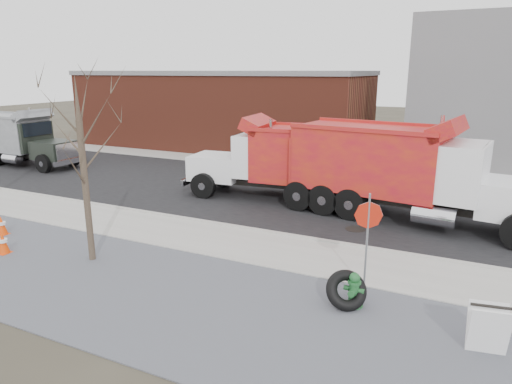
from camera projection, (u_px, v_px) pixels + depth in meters
The scene contains 17 objects.
ground at pixel (234, 247), 14.01m from camera, with size 120.00×120.00×0.00m, color #383328.
gravel_verge at pixel (165, 296), 10.96m from camera, with size 60.00×5.00×0.03m, color gray.
sidewalk at pixel (238, 244), 14.22m from camera, with size 60.00×2.50×0.06m, color #9E9B93.
curb at pixel (256, 230), 15.35m from camera, with size 60.00×0.15×0.11m, color #9E9B93.
road at pixel (303, 197), 19.51m from camera, with size 60.00×9.40×0.02m, color black.
far_sidewalk at pixel (339, 171), 24.47m from camera, with size 60.00×2.00×0.06m, color #9E9B93.
building_brick at pixel (222, 108), 32.31m from camera, with size 20.20×8.20×5.30m.
bare_tree at pixel (81, 146), 12.23m from camera, with size 3.20×3.20×5.20m.
fire_hydrant at pixel (354, 291), 10.39m from camera, with size 0.48×0.46×0.85m.
truck_tire at pixel (346, 290), 10.36m from camera, with size 1.22×1.18×0.92m.
stop_sign at pixel (368, 225), 10.85m from camera, with size 0.63×0.29×2.47m.
sandwich_board at pixel (488, 329), 8.61m from camera, with size 0.78×0.57×1.00m.
traffic_cone_near at pixel (3, 243), 13.43m from camera, with size 0.35×0.35×0.67m.
traffic_cone_far at pixel (2, 226), 14.96m from camera, with size 0.34×0.34×0.66m.
dump_truck_red_a at pixel (402, 168), 16.24m from camera, with size 9.37×3.63×3.72m.
dump_truck_red_b at pixel (290, 159), 18.74m from camera, with size 8.15×3.04×3.41m.
dump_truck_grey at pixel (19, 137), 25.88m from camera, with size 6.99×2.32×3.16m.
Camera 1 is at (6.25, -11.54, 5.25)m, focal length 32.00 mm.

